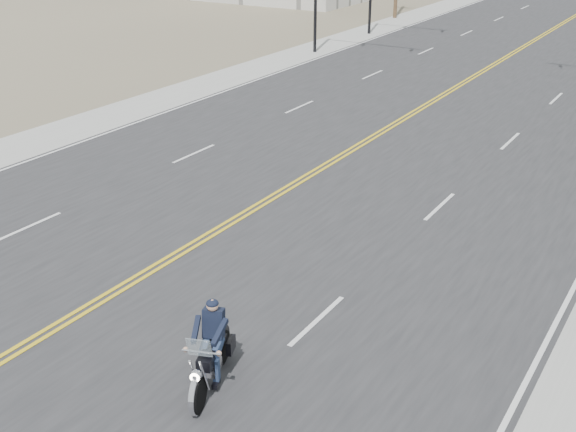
% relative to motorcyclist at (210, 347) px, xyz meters
% --- Properties ---
extents(ground_plane, '(400.00, 400.00, 0.00)m').
position_rel_motorcyclist_xyz_m(ground_plane, '(-4.35, -0.77, -0.91)').
color(ground_plane, '#776D56').
rests_on(ground_plane, ground).
extents(motorcyclist, '(1.74, 2.53, 1.82)m').
position_rel_motorcyclist_xyz_m(motorcyclist, '(0.00, 0.00, 0.00)').
color(motorcyclist, black).
rests_on(motorcyclist, ground).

